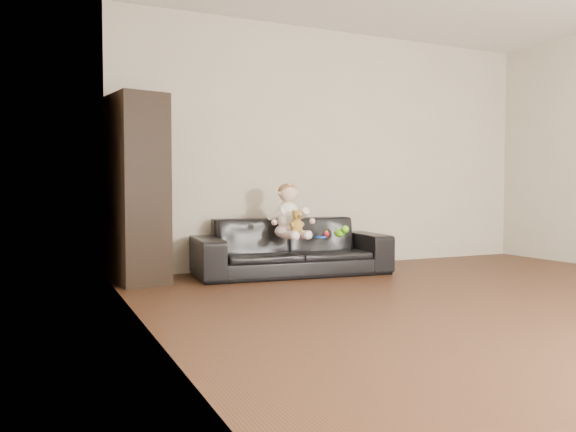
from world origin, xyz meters
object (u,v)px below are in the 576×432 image
sofa (291,247)px  toy_blue_disc (321,237)px  baby (289,214)px  toy_rattle (327,234)px  teddy_bear (297,222)px  toy_green (340,233)px  cabinet (137,190)px

sofa → toy_blue_disc: size_ratio=16.56×
baby → toy_rattle: bearing=-11.8°
teddy_bear → toy_rattle: size_ratio=3.73×
baby → toy_green: baby is taller
sofa → toy_green: bearing=-14.6°
baby → cabinet: bearing=158.7°
cabinet → toy_blue_disc: cabinet is taller
baby → teddy_bear: bearing=-99.4°
sofa → teddy_bear: size_ratio=8.65×
sofa → teddy_bear: (-0.07, -0.27, 0.26)m
sofa → toy_rattle: 0.37m
cabinet → teddy_bear: size_ratio=7.62×
sofa → teddy_bear: teddy_bear is taller
baby → toy_green: size_ratio=4.23×
sofa → teddy_bear: 0.38m
cabinet → toy_green: 1.99m
cabinet → toy_green: (1.93, -0.26, -0.43)m
toy_green → toy_rattle: 0.13m
sofa → cabinet: bearing=-179.0°
cabinet → teddy_bear: cabinet is taller
cabinet → toy_blue_disc: size_ratio=14.59×
cabinet → baby: bearing=-19.2°
toy_blue_disc → teddy_bear: bearing=-156.2°
teddy_bear → toy_rattle: teddy_bear is taller
baby → teddy_bear: baby is taller
toy_rattle → toy_blue_disc: toy_rattle is taller
toy_green → sofa: bearing=160.5°
sofa → toy_rattle: sofa is taller
sofa → baby: (-0.08, -0.11, 0.32)m
toy_blue_disc → sofa: bearing=154.4°
sofa → toy_rattle: bearing=-11.2°
teddy_bear → toy_blue_disc: teddy_bear is taller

